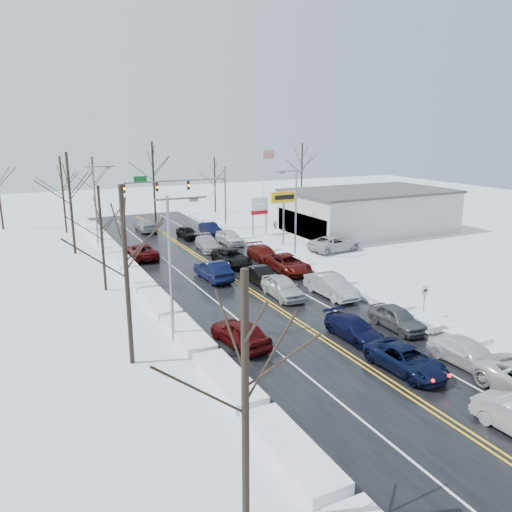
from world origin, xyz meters
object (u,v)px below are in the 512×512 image
flagpole (264,179)px  dealership_building (368,211)px  tires_plus_sign (284,201)px  traffic_signal_mast (188,188)px  oncoming_car_0 (213,279)px

flagpole → dealership_building: (8.80, -12.00, -3.27)m
tires_plus_sign → dealership_building: bearing=8.5°
traffic_signal_mast → oncoming_car_0: traffic_signal_mast is taller
traffic_signal_mast → tires_plus_sign: bearing=-59.5°
traffic_signal_mast → oncoming_car_0: 22.35m
traffic_signal_mast → oncoming_car_0: (-5.00, -21.09, -5.48)m
traffic_signal_mast → flagpole: flagpole is taller
tires_plus_sign → dealership_building: (13.48, 2.01, -2.34)m
tires_plus_sign → flagpole: size_ratio=0.60×
tires_plus_sign → flagpole: (4.67, 14.01, 0.93)m
traffic_signal_mast → oncoming_car_0: bearing=-103.3°
tires_plus_sign → dealership_building: tires_plus_sign is taller
dealership_building → tires_plus_sign: bearing=-171.5°
traffic_signal_mast → dealership_building: bearing=-25.9°
traffic_signal_mast → tires_plus_sign: (7.05, -12.00, -0.49)m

